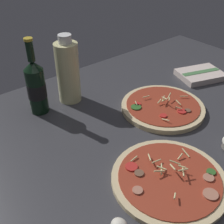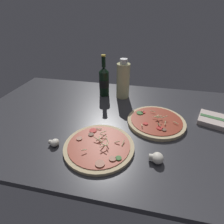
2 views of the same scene
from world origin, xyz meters
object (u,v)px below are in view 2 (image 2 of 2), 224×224
Objects in this scene: pizza_far at (156,122)px; beer_bottle at (104,81)px; pizza_near at (99,146)px; oil_bottle at (123,80)px; mushroom_left at (54,143)px; dish_towel at (218,121)px; mushroom_right at (157,158)px.

pizza_far is 1.11× the size of beer_bottle.
beer_bottle is at bearing 101.70° from pizza_near.
oil_bottle is 5.69× the size of mushroom_left.
beer_bottle is 66.40cm from dish_towel.
pizza_far is at bearing 90.32° from mushroom_right.
oil_bottle reaches higher than pizza_near.
dish_towel is (29.94, 6.66, 0.26)cm from pizza_far.
pizza_near is 32.14cm from pizza_far.
beer_bottle is 4.74× the size of mushroom_right.
pizza_far is 1.36× the size of dish_towel.
oil_bottle is at bearing -0.81° from beer_bottle.
dish_towel is (50.84, -19.39, -9.82)cm from oil_bottle.
pizza_near is 6.84× the size of mushroom_left.
dish_towel is at bearing 12.53° from pizza_far.
pizza_near is 1.13× the size of beer_bottle.
pizza_far is 25.28cm from mushroom_right.
pizza_far reaches higher than mushroom_left.
dish_towel is at bearing 23.95° from mushroom_left.
oil_bottle is at bearing 112.29° from mushroom_right.
mushroom_right is 43.68cm from dish_towel.
mushroom_right is (0.14, -25.27, 0.85)cm from pizza_far.
dish_towel is at bearing -17.28° from beer_bottle.
mushroom_left is (-20.50, -51.08, -9.63)cm from oil_bottle.
pizza_near reaches higher than dish_towel.
pizza_far is at bearing 31.15° from mushroom_left.
pizza_far is 42.98cm from beer_bottle.
mushroom_left is 41.55cm from mushroom_right.
oil_bottle is 55.30cm from dish_towel.
pizza_near is 50.62cm from beer_bottle.
dish_towel is (29.80, 31.92, -0.58)cm from mushroom_right.
mushroom_left is at bearing -148.85° from pizza_far.
oil_bottle is (1.95, 48.65, 10.26)cm from pizza_near.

